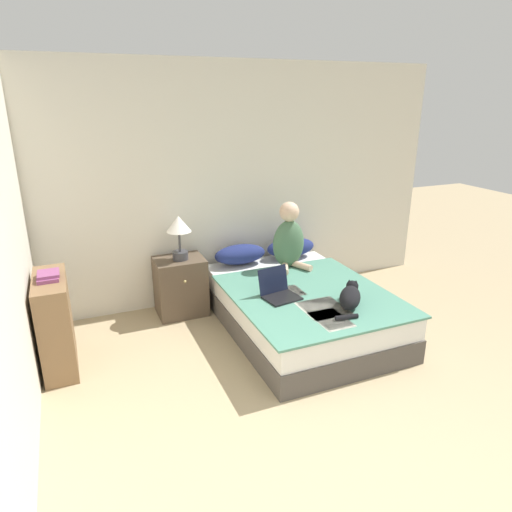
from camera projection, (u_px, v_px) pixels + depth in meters
wall_back at (229, 185)px, 4.93m from camera, size 5.03×0.05×2.55m
bed at (300, 308)px, 4.48m from camera, size 1.42×1.99×0.45m
pillow_near at (240, 254)px, 4.98m from camera, size 0.58×0.28×0.21m
pillow_far at (291, 247)px, 5.21m from camera, size 0.58×0.28×0.21m
person_sitting at (289, 239)px, 4.82m from camera, size 0.36×0.36×0.71m
cat_tabby at (350, 297)px, 3.96m from camera, size 0.43×0.43×0.18m
laptop_open at (279, 291)px, 4.16m from camera, size 0.35×0.34×0.26m
nightstand at (181, 286)px, 4.78m from camera, size 0.50×0.42×0.61m
table_lamp at (179, 230)px, 4.55m from camera, size 0.25×0.25×0.46m
bookshelf at (56, 323)px, 3.80m from camera, size 0.26×0.69×0.81m
book_stack_top at (48, 276)px, 3.65m from camera, size 0.17×0.23×0.06m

